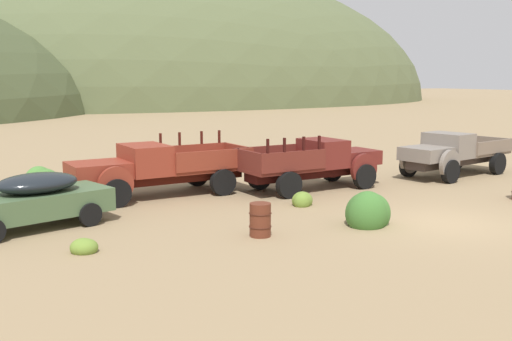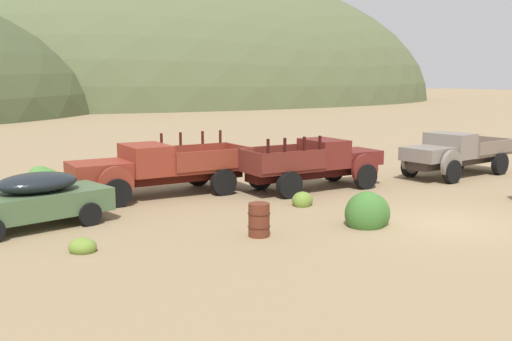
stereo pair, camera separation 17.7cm
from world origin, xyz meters
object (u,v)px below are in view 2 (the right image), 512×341
at_px(car_weathered_green, 24,201).
at_px(oil_drum_by_truck, 259,220).
at_px(truck_rust_red, 150,169).
at_px(truck_primer_gray, 450,154).
at_px(truck_oxblood, 321,163).

relative_size(car_weathered_green, oil_drum_by_truck, 5.46).
relative_size(car_weathered_green, truck_rust_red, 0.75).
relative_size(truck_primer_gray, oil_drum_by_truck, 6.67).
xyz_separation_m(truck_rust_red, truck_primer_gray, (12.75, -1.71, -0.03)).
distance_m(car_weathered_green, truck_rust_red, 5.32).
xyz_separation_m(truck_oxblood, oil_drum_by_truck, (-5.38, -5.11, -0.54)).
height_order(car_weathered_green, truck_rust_red, truck_rust_red).
height_order(car_weathered_green, truck_primer_gray, truck_primer_gray).
relative_size(truck_oxblood, truck_primer_gray, 0.96).
bearing_deg(truck_rust_red, truck_primer_gray, 169.02).
bearing_deg(oil_drum_by_truck, truck_rust_red, 98.48).
distance_m(truck_oxblood, truck_primer_gray, 6.41).
bearing_deg(truck_oxblood, car_weathered_green, -176.15).
relative_size(car_weathered_green, truck_oxblood, 0.85).
height_order(truck_primer_gray, oil_drum_by_truck, truck_primer_gray).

